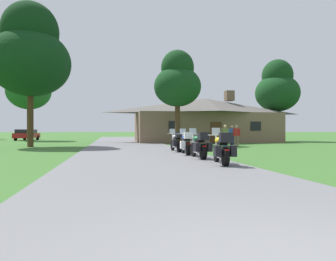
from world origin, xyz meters
TOP-DOWN VIEW (x-y plane):
  - ground_plane at (0.00, 20.00)m, footprint 500.00×500.00m
  - asphalt_driveway at (0.00, 18.00)m, footprint 6.40×80.00m
  - motorcycle_yellow_nearest_to_camera at (2.39, 8.03)m, footprint 0.89×2.08m
  - motorcycle_green_second_in_row at (2.30, 10.51)m, footprint 0.73×2.08m
  - motorcycle_blue_third_in_row at (2.25, 12.73)m, footprint 0.78×2.08m
  - motorcycle_silver_farthest_in_row at (2.25, 14.95)m, footprint 0.78×2.08m
  - stone_lodge at (8.66, 29.96)m, footprint 15.76×6.95m
  - bystander_red_shirt_near_lodge at (8.15, 20.44)m, footprint 0.49×0.37m
  - bystander_blue_shirt_beside_signpost at (8.16, 21.36)m, footprint 0.43×0.41m
  - bystander_olive_shirt_by_tree at (6.59, 18.79)m, footprint 0.55×0.23m
  - tree_left_near at (-7.48, 22.82)m, footprint 5.98×5.98m
  - tree_right_of_lodge at (17.64, 30.98)m, footprint 5.06×5.06m
  - tree_by_lodge_front at (4.19, 23.83)m, footprint 4.05×4.05m
  - tree_left_far at (-11.37, 38.22)m, footprint 5.27×5.27m
  - parked_red_suv_far_left at (-12.17, 40.45)m, footprint 2.37×4.79m

SIDE VIEW (x-z plane):
  - ground_plane at x=0.00m, z-range 0.00..0.00m
  - asphalt_driveway at x=0.00m, z-range 0.00..0.06m
  - motorcycle_yellow_nearest_to_camera at x=2.39m, z-range -0.04..1.26m
  - motorcycle_green_second_in_row at x=2.30m, z-range -0.04..1.26m
  - motorcycle_blue_third_in_row at x=2.25m, z-range -0.04..1.26m
  - motorcycle_silver_farthest_in_row at x=2.25m, z-range -0.04..1.26m
  - parked_red_suv_far_left at x=-12.17m, z-range 0.08..1.48m
  - bystander_blue_shirt_beside_signpost at x=8.16m, z-range 0.10..1.76m
  - bystander_olive_shirt_by_tree at x=6.59m, z-range 0.10..1.76m
  - bystander_red_shirt_near_lodge at x=8.15m, z-range 0.11..1.79m
  - stone_lodge at x=8.66m, z-range -0.38..5.23m
  - tree_by_lodge_front at x=4.19m, z-range 1.41..9.59m
  - tree_right_of_lodge at x=17.64m, z-range 1.44..10.98m
  - tree_left_far at x=-11.37m, z-range 1.62..11.81m
  - tree_left_near at x=-7.48m, z-range 1.59..12.64m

